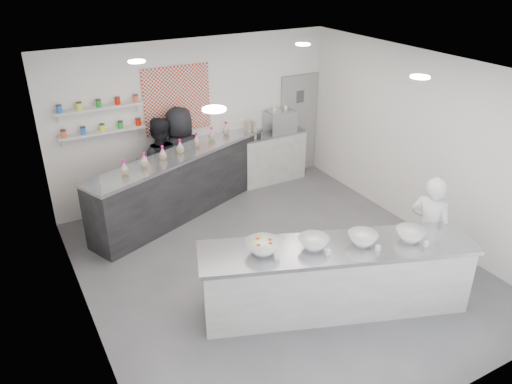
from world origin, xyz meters
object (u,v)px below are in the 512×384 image
woman_prep (429,229)px  staff_right (182,159)px  espresso_ledge (272,157)px  staff_left (161,166)px  back_bar (183,183)px  prep_counter (335,277)px  espresso_machine (280,122)px

woman_prep → staff_right: size_ratio=0.85×
espresso_ledge → staff_right: (-2.03, -0.18, 0.44)m
espresso_ledge → staff_right: size_ratio=0.73×
staff_left → back_bar: bearing=164.2°
staff_left → staff_right: size_ratio=0.94×
staff_right → back_bar: bearing=69.1°
prep_counter → woman_prep: bearing=18.3°
staff_right → woman_prep: bearing=121.7°
back_bar → woman_prep: woman_prep is taller
back_bar → staff_right: bearing=45.6°
staff_left → staff_right: staff_right is taller
back_bar → espresso_ledge: (2.13, 0.43, -0.07)m
espresso_machine → staff_right: staff_right is taller
prep_counter → espresso_machine: (1.54, 3.95, 0.77)m
prep_counter → staff_right: 3.86m
espresso_ledge → staff_left: size_ratio=0.77×
espresso_ledge → staff_right: staff_right is taller
espresso_ledge → woman_prep: (0.22, -4.01, 0.29)m
espresso_machine → staff_left: staff_left is taller
staff_left → staff_right: (0.40, 0.00, 0.06)m
back_bar → woman_prep: size_ratio=2.35×
espresso_ledge → prep_counter: bearing=-109.1°
espresso_ledge → staff_left: bearing=-175.8°
back_bar → staff_right: size_ratio=1.99×
back_bar → woman_prep: (2.35, -3.58, 0.22)m
back_bar → espresso_machine: size_ratio=6.55×
back_bar → staff_right: 0.46m
prep_counter → staff_right: staff_right is taller
staff_left → espresso_ledge: bearing=-151.2°
espresso_ledge → woman_prep: 4.03m
woman_prep → staff_left: (-2.65, 3.83, 0.09)m
espresso_machine → staff_left: (-2.60, -0.18, -0.36)m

